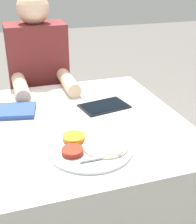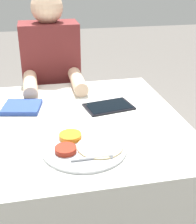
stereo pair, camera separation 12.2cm
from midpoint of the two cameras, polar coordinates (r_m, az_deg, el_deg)
name	(u,v)px [view 1 (the left image)]	position (r m, az deg, el deg)	size (l,w,h in m)	color
dining_table	(59,196)	(1.48, -9.56, -14.94)	(1.06, 0.91, 0.73)	silver
thali_tray	(89,147)	(1.09, -4.83, -6.58)	(0.30, 0.30, 0.03)	#B7BABF
red_notebook	(17,111)	(1.41, -17.09, 0.12)	(0.19, 0.18, 0.02)	silver
tablet_device	(104,106)	(1.41, -1.34, 1.04)	(0.23, 0.17, 0.01)	black
person_diner	(41,104)	(1.89, -12.18, 1.46)	(0.32, 0.48, 1.20)	black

